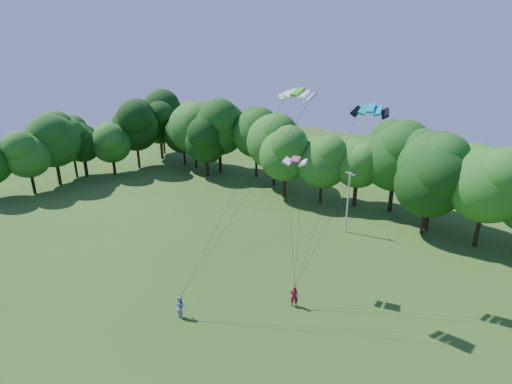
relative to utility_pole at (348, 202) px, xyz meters
The scene contains 10 objects.
ground 28.69m from the utility_pole, 90.21° to the right, with size 160.00×160.00×0.00m, color #2A4C14.
utility_pole is the anchor object (origin of this frame).
kite_flyer_left 16.07m from the utility_pole, 78.44° to the right, with size 0.69×0.46×1.90m, color maroon.
kite_flyer_right 22.67m from the utility_pole, 97.85° to the right, with size 0.92×0.71×1.89m, color #87A2BB.
kite_teal 16.48m from the utility_pole, 59.27° to the right, with size 2.92×1.72×0.66m.
kite_green 20.04m from the utility_pole, 81.21° to the right, with size 2.72×1.23×0.57m.
kite_pink 14.88m from the utility_pole, 85.72° to the right, with size 2.17×1.51×0.31m.
tree_back_west 29.12m from the utility_pole, 163.92° to the left, with size 9.93×9.93×14.45m.
tree_back_center 9.32m from the utility_pole, 35.11° to the left, with size 8.07×8.07×11.73m.
tree_flank_west 45.04m from the utility_pole, 168.59° to the right, with size 7.32×7.32×10.65m.
Camera 1 is at (18.28, -10.73, 20.33)m, focal length 28.00 mm.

